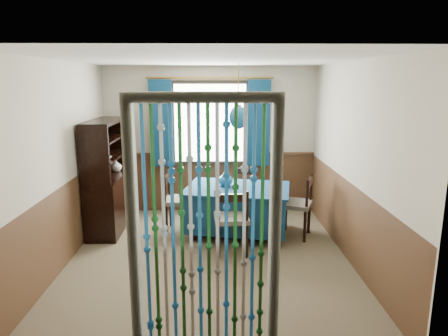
{
  "coord_description": "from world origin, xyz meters",
  "views": [
    {
      "loc": [
        0.09,
        -4.81,
        2.26
      ],
      "look_at": [
        0.21,
        0.58,
        1.07
      ],
      "focal_mm": 32.0,
      "sensor_mm": 36.0,
      "label": 1
    }
  ],
  "objects_px": {
    "chair_left": "(177,201)",
    "sideboard": "(109,192)",
    "dining_table": "(237,207)",
    "chair_far": "(243,192)",
    "pendant_lamp": "(238,117)",
    "vase_sideboard": "(116,165)",
    "chair_right": "(298,205)",
    "vase_table": "(225,179)",
    "chair_near": "(232,220)",
    "bowl_shelf": "(104,158)"
  },
  "relations": [
    {
      "from": "chair_left",
      "to": "sideboard",
      "type": "height_order",
      "value": "sideboard"
    },
    {
      "from": "dining_table",
      "to": "chair_far",
      "type": "relative_size",
      "value": 1.97
    },
    {
      "from": "pendant_lamp",
      "to": "vase_sideboard",
      "type": "xyz_separation_m",
      "value": [
        -1.91,
        0.58,
        -0.8
      ]
    },
    {
      "from": "chair_right",
      "to": "vase_table",
      "type": "xyz_separation_m",
      "value": [
        -1.05,
        0.23,
        0.34
      ]
    },
    {
      "from": "chair_near",
      "to": "bowl_shelf",
      "type": "xyz_separation_m",
      "value": [
        -1.79,
        0.66,
        0.7
      ]
    },
    {
      "from": "pendant_lamp",
      "to": "vase_table",
      "type": "relative_size",
      "value": 4.4
    },
    {
      "from": "chair_near",
      "to": "chair_far",
      "type": "bearing_deg",
      "value": 76.99
    },
    {
      "from": "chair_left",
      "to": "vase_table",
      "type": "relative_size",
      "value": 4.31
    },
    {
      "from": "vase_table",
      "to": "bowl_shelf",
      "type": "bearing_deg",
      "value": -174.76
    },
    {
      "from": "chair_far",
      "to": "pendant_lamp",
      "type": "bearing_deg",
      "value": 98.66
    },
    {
      "from": "chair_left",
      "to": "sideboard",
      "type": "distance_m",
      "value": 1.08
    },
    {
      "from": "chair_right",
      "to": "vase_sideboard",
      "type": "relative_size",
      "value": 4.45
    },
    {
      "from": "bowl_shelf",
      "to": "vase_sideboard",
      "type": "xyz_separation_m",
      "value": [
        0.0,
        0.63,
        -0.23
      ]
    },
    {
      "from": "chair_left",
      "to": "bowl_shelf",
      "type": "xyz_separation_m",
      "value": [
        -1.0,
        -0.2,
        0.7
      ]
    },
    {
      "from": "chair_far",
      "to": "chair_right",
      "type": "relative_size",
      "value": 0.93
    },
    {
      "from": "dining_table",
      "to": "chair_far",
      "type": "distance_m",
      "value": 0.71
    },
    {
      "from": "sideboard",
      "to": "vase_sideboard",
      "type": "bearing_deg",
      "value": 78.35
    },
    {
      "from": "sideboard",
      "to": "bowl_shelf",
      "type": "bearing_deg",
      "value": -80.04
    },
    {
      "from": "chair_left",
      "to": "chair_near",
      "type": "bearing_deg",
      "value": 46.22
    },
    {
      "from": "dining_table",
      "to": "bowl_shelf",
      "type": "height_order",
      "value": "bowl_shelf"
    },
    {
      "from": "pendant_lamp",
      "to": "bowl_shelf",
      "type": "xyz_separation_m",
      "value": [
        -1.91,
        -0.05,
        -0.57
      ]
    },
    {
      "from": "bowl_shelf",
      "to": "chair_near",
      "type": "bearing_deg",
      "value": -20.3
    },
    {
      "from": "dining_table",
      "to": "bowl_shelf",
      "type": "bearing_deg",
      "value": -167.34
    },
    {
      "from": "chair_left",
      "to": "pendant_lamp",
      "type": "distance_m",
      "value": 1.57
    },
    {
      "from": "sideboard",
      "to": "chair_near",
      "type": "bearing_deg",
      "value": -28.5
    },
    {
      "from": "chair_left",
      "to": "pendant_lamp",
      "type": "relative_size",
      "value": 0.98
    },
    {
      "from": "chair_near",
      "to": "vase_table",
      "type": "bearing_deg",
      "value": 90.86
    },
    {
      "from": "sideboard",
      "to": "pendant_lamp",
      "type": "bearing_deg",
      "value": -8.33
    },
    {
      "from": "chair_right",
      "to": "chair_far",
      "type": "bearing_deg",
      "value": 64.17
    },
    {
      "from": "dining_table",
      "to": "vase_sideboard",
      "type": "height_order",
      "value": "vase_sideboard"
    },
    {
      "from": "dining_table",
      "to": "chair_near",
      "type": "relative_size",
      "value": 1.86
    },
    {
      "from": "chair_far",
      "to": "vase_sideboard",
      "type": "distance_m",
      "value": 2.1
    },
    {
      "from": "chair_far",
      "to": "sideboard",
      "type": "distance_m",
      "value": 2.14
    },
    {
      "from": "chair_far",
      "to": "sideboard",
      "type": "height_order",
      "value": "sideboard"
    },
    {
      "from": "dining_table",
      "to": "chair_near",
      "type": "height_order",
      "value": "chair_near"
    },
    {
      "from": "chair_near",
      "to": "chair_left",
      "type": "distance_m",
      "value": 1.17
    },
    {
      "from": "pendant_lamp",
      "to": "vase_sideboard",
      "type": "distance_m",
      "value": 2.15
    },
    {
      "from": "chair_near",
      "to": "chair_right",
      "type": "relative_size",
      "value": 0.98
    },
    {
      "from": "bowl_shelf",
      "to": "chair_left",
      "type": "bearing_deg",
      "value": 11.1
    },
    {
      "from": "dining_table",
      "to": "vase_table",
      "type": "bearing_deg",
      "value": 160.12
    },
    {
      "from": "vase_table",
      "to": "vase_sideboard",
      "type": "height_order",
      "value": "vase_sideboard"
    },
    {
      "from": "chair_near",
      "to": "vase_sideboard",
      "type": "xyz_separation_m",
      "value": [
        -1.79,
        1.29,
        0.47
      ]
    },
    {
      "from": "vase_table",
      "to": "vase_sideboard",
      "type": "distance_m",
      "value": 1.8
    },
    {
      "from": "chair_near",
      "to": "dining_table",
      "type": "bearing_deg",
      "value": 77.46
    },
    {
      "from": "chair_far",
      "to": "pendant_lamp",
      "type": "xyz_separation_m",
      "value": [
        -0.12,
        -0.7,
        1.3
      ]
    },
    {
      "from": "chair_far",
      "to": "bowl_shelf",
      "type": "relative_size",
      "value": 4.04
    },
    {
      "from": "sideboard",
      "to": "pendant_lamp",
      "type": "height_order",
      "value": "pendant_lamp"
    },
    {
      "from": "chair_far",
      "to": "chair_left",
      "type": "height_order",
      "value": "chair_left"
    },
    {
      "from": "vase_sideboard",
      "to": "sideboard",
      "type": "bearing_deg",
      "value": -101.43
    },
    {
      "from": "chair_right",
      "to": "pendant_lamp",
      "type": "bearing_deg",
      "value": 103.85
    }
  ]
}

